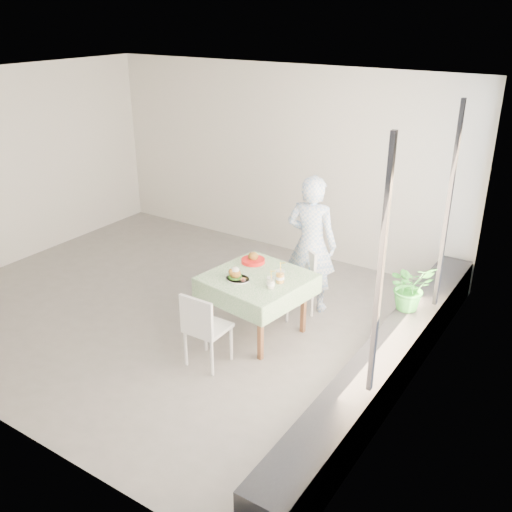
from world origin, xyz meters
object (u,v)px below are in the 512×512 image
Objects in this scene: main_dish at (236,275)px; potted_plant at (410,287)px; chair_far at (294,294)px; chair_near at (208,342)px; juice_cup_orange at (280,277)px; cafe_table at (257,298)px; diner at (311,244)px.

potted_plant reaches higher than main_dish.
main_dish reaches higher than chair_far.
juice_cup_orange is at bearing 63.52° from chair_near.
juice_cup_orange reaches higher than cafe_table.
chair_far is 1.60× the size of potted_plant.
chair_far is 1.48m from chair_near.
juice_cup_orange reaches higher than chair_far.
cafe_table is 0.83m from chair_near.
juice_cup_orange is (0.09, -0.90, -0.06)m from diner.
diner reaches higher than chair_far.
potted_plant is at bearing 22.81° from cafe_table.
potted_plant is at bearing 27.37° from juice_cup_orange.
chair_far reaches higher than cafe_table.
juice_cup_orange is (0.18, -0.66, 0.55)m from chair_far.
potted_plant is at bearing 26.52° from main_dish.
juice_cup_orange is at bearing -75.07° from chair_far.
diner is 3.28× the size of potted_plant.
diner reaches higher than juice_cup_orange.
chair_far is 1.51m from potted_plant.
chair_far is at bearing 81.26° from chair_near.
chair_near is at bearing -97.55° from cafe_table.
juice_cup_orange reaches higher than potted_plant.
cafe_table is 0.46m from juice_cup_orange.
potted_plant reaches higher than chair_near.
cafe_table is at bearing -157.19° from potted_plant.
juice_cup_orange is (0.29, 0.00, 0.35)m from cafe_table.
cafe_table is at bearing -100.18° from chair_far.
main_dish is at bearing 94.11° from chair_near.
chair_far is 0.49× the size of diner.
chair_near is 1.83m from diner.
main_dish is (-0.04, 0.61, 0.53)m from chair_near.
cafe_table is 0.41m from main_dish.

